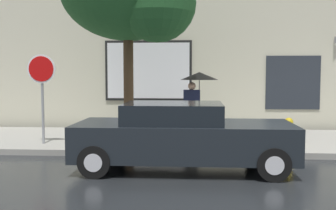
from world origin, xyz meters
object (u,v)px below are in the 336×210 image
at_px(parked_car, 182,136).
at_px(pedestrian_with_umbrella, 197,85).
at_px(stop_sign, 42,81).
at_px(fire_hydrant, 289,131).

xyz_separation_m(parked_car, pedestrian_with_umbrella, (0.32, 3.21, 0.99)).
bearing_deg(parked_car, stop_sign, 152.16).
bearing_deg(pedestrian_with_umbrella, stop_sign, -163.30).
relative_size(parked_car, pedestrian_with_umbrella, 2.37).
distance_m(fire_hydrant, stop_sign, 6.62).
bearing_deg(fire_hydrant, pedestrian_with_umbrella, 159.69).
bearing_deg(fire_hydrant, parked_car, -139.52).
relative_size(parked_car, fire_hydrant, 6.39).
distance_m(parked_car, fire_hydrant, 3.58).
height_order(fire_hydrant, stop_sign, stop_sign).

